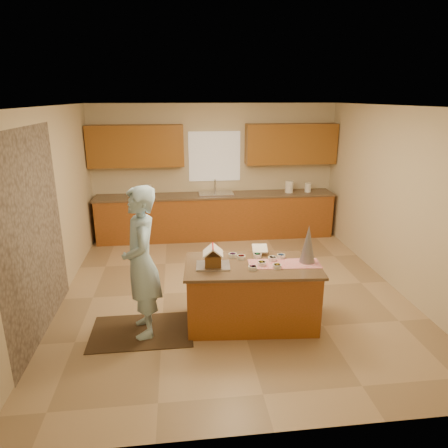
{
  "coord_description": "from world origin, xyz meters",
  "views": [
    {
      "loc": [
        -0.77,
        -5.49,
        2.82
      ],
      "look_at": [
        -0.1,
        0.2,
        1.0
      ],
      "focal_mm": 32.22,
      "sensor_mm": 36.0,
      "label": 1
    }
  ],
  "objects_px": {
    "island_base": "(252,295)",
    "boy": "(141,263)",
    "gingerbread_house": "(213,258)",
    "tinsel_tree": "(308,244)"
  },
  "relations": [
    {
      "from": "island_base",
      "to": "boy",
      "type": "height_order",
      "value": "boy"
    },
    {
      "from": "tinsel_tree",
      "to": "boy",
      "type": "distance_m",
      "value": 2.06
    },
    {
      "from": "island_base",
      "to": "gingerbread_house",
      "type": "height_order",
      "value": "gingerbread_house"
    },
    {
      "from": "island_base",
      "to": "tinsel_tree",
      "type": "height_order",
      "value": "tinsel_tree"
    },
    {
      "from": "island_base",
      "to": "boy",
      "type": "relative_size",
      "value": 0.87
    },
    {
      "from": "island_base",
      "to": "boy",
      "type": "xyz_separation_m",
      "value": [
        -1.35,
        -0.06,
        0.55
      ]
    },
    {
      "from": "boy",
      "to": "gingerbread_house",
      "type": "bearing_deg",
      "value": 84.47
    },
    {
      "from": "tinsel_tree",
      "to": "boy",
      "type": "bearing_deg",
      "value": -178.55
    },
    {
      "from": "gingerbread_house",
      "to": "boy",
      "type": "bearing_deg",
      "value": -176.39
    },
    {
      "from": "boy",
      "to": "gingerbread_house",
      "type": "height_order",
      "value": "boy"
    }
  ]
}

